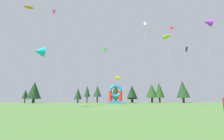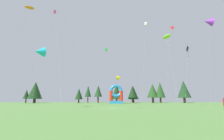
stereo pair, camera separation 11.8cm
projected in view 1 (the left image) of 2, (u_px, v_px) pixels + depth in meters
ground_plane at (112, 108)px, 29.57m from camera, size 120.00×120.00×0.00m
kite_purple_delta at (208, 22)px, 31.81m from camera, size 1.99×4.11×17.73m
kite_pink_box at (54, 12)px, 45.09m from camera, size 6.65×9.00×26.47m
kite_lime_parafoil at (166, 37)px, 38.95m from camera, size 1.91×4.27×17.16m
kite_white_box at (145, 24)px, 54.93m from camera, size 4.58×9.04×27.63m
kite_black_diamond at (187, 49)px, 45.39m from camera, size 3.93×4.06×16.33m
kite_green_box at (105, 50)px, 45.51m from camera, size 1.76×4.83×16.01m
kite_yellow_delta at (118, 78)px, 57.82m from camera, size 2.24×3.27×10.19m
kite_cyan_delta at (39, 52)px, 31.00m from camera, size 2.79×2.79×11.82m
kite_orange_parafoil at (29, 7)px, 42.73m from camera, size 6.04×2.42×26.44m
kite_red_diamond at (171, 28)px, 56.19m from camera, size 3.64×4.43×27.01m
inflatable_yellow_castle at (115, 96)px, 62.41m from camera, size 5.22×4.73×7.28m
tree_row_0 at (25, 94)px, 69.86m from camera, size 2.64×2.64×5.88m
tree_row_1 at (34, 90)px, 70.52m from camera, size 6.21×6.21×9.32m
tree_row_2 at (78, 94)px, 72.04m from camera, size 3.49×3.49×6.47m
tree_row_3 at (87, 91)px, 73.55m from camera, size 2.86×2.86×7.82m
tree_row_4 at (97, 91)px, 74.26m from camera, size 3.69×3.69×8.01m
tree_row_5 at (116, 92)px, 74.91m from camera, size 4.69×4.69×8.83m
tree_row_6 at (131, 92)px, 74.40m from camera, size 4.16×4.16×7.70m
tree_row_7 at (132, 93)px, 75.36m from camera, size 5.08×5.08×7.94m
tree_row_8 at (152, 91)px, 74.51m from camera, size 5.29×5.29×8.74m
tree_row_9 at (159, 90)px, 73.63m from camera, size 4.43×4.43×9.46m
tree_row_10 at (183, 89)px, 74.85m from camera, size 5.87×5.87×10.30m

